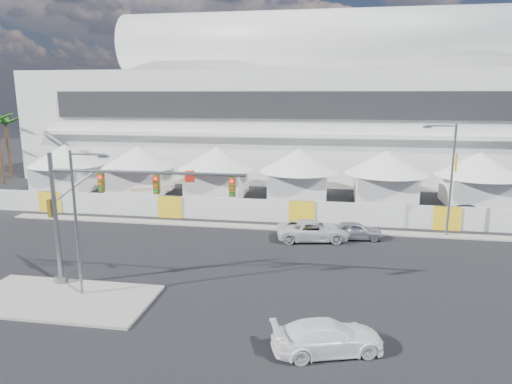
% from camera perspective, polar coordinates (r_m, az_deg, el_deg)
% --- Properties ---
extents(ground, '(160.00, 160.00, 0.00)m').
position_cam_1_polar(ground, '(27.88, -9.03, -11.48)').
color(ground, black).
rests_on(ground, ground).
extents(median_island, '(10.00, 5.00, 0.15)m').
position_cam_1_polar(median_island, '(27.85, -23.14, -12.21)').
color(median_island, gray).
rests_on(median_island, ground).
extents(far_curb, '(80.00, 1.20, 0.12)m').
position_cam_1_polar(far_curb, '(40.02, 26.02, -5.12)').
color(far_curb, gray).
rests_on(far_curb, ground).
extents(stadium, '(80.00, 24.80, 21.98)m').
position_cam_1_polar(stadium, '(65.68, 9.89, 10.57)').
color(stadium, silver).
rests_on(stadium, ground).
extents(tent_row, '(53.40, 8.40, 5.40)m').
position_cam_1_polar(tent_row, '(49.44, 0.15, 2.92)').
color(tent_row, silver).
rests_on(tent_row, ground).
extents(hoarding_fence, '(70.00, 0.25, 2.00)m').
position_cam_1_polar(hoarding_fence, '(40.03, 5.74, -2.51)').
color(hoarding_fence, silver).
rests_on(hoarding_fence, ground).
extents(palm_cluster, '(10.60, 10.60, 8.55)m').
position_cam_1_polar(palm_cluster, '(68.16, -28.70, 7.16)').
color(palm_cluster, '#47331E').
rests_on(palm_cluster, ground).
extents(sedan_silver, '(2.04, 4.25, 1.40)m').
position_cam_1_polar(sedan_silver, '(36.44, 12.31, -4.71)').
color(sedan_silver, '#A8A7AB').
rests_on(sedan_silver, ground).
extents(pickup_curb, '(3.49, 5.95, 1.56)m').
position_cam_1_polar(pickup_curb, '(35.61, 7.15, -4.79)').
color(pickup_curb, silver).
rests_on(pickup_curb, ground).
extents(pickup_near, '(3.44, 5.30, 1.43)m').
position_cam_1_polar(pickup_near, '(21.14, 8.94, -17.46)').
color(pickup_near, white).
rests_on(pickup_near, ground).
extents(lot_car_b, '(2.44, 4.03, 1.28)m').
position_cam_1_polar(lot_car_b, '(45.96, 25.18, -2.17)').
color(lot_car_b, black).
rests_on(lot_car_b, ground).
extents(traffic_mast, '(11.59, 0.75, 7.74)m').
position_cam_1_polar(traffic_mast, '(27.45, -19.62, -2.45)').
color(traffic_mast, slate).
rests_on(traffic_mast, median_island).
extents(streetlight_median, '(2.23, 0.22, 8.06)m').
position_cam_1_polar(streetlight_median, '(26.37, -21.26, -2.57)').
color(streetlight_median, slate).
rests_on(streetlight_median, median_island).
extents(streetlight_curb, '(2.64, 0.60, 8.93)m').
position_cam_1_polar(streetlight_curb, '(38.22, 23.01, 2.29)').
color(streetlight_curb, gray).
rests_on(streetlight_curb, ground).
extents(boom_lift, '(7.53, 2.76, 3.70)m').
position_cam_1_polar(boom_lift, '(45.52, -13.57, -1.00)').
color(boom_lift, red).
rests_on(boom_lift, ground).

